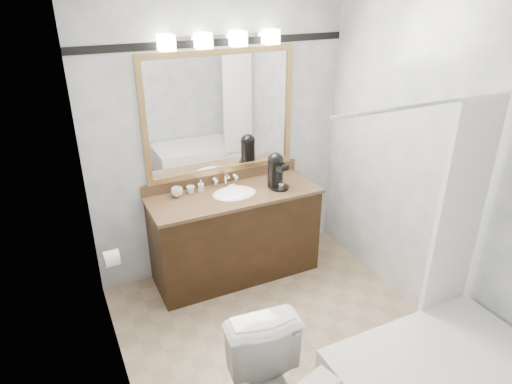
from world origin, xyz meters
The scene contains 12 objects.
room centered at (0.00, 0.00, 1.25)m, with size 2.42×2.62×2.52m.
vanity centered at (0.00, 1.02, 0.44)m, with size 1.53×0.58×0.97m.
mirror centered at (0.00, 1.28, 1.50)m, with size 1.40×0.04×1.10m.
vanity_light_bar centered at (0.00, 1.23, 2.13)m, with size 1.02×0.14×0.12m.
accent_stripe centered at (0.00, 1.29, 2.10)m, with size 2.40×0.01×0.06m, color black.
bathtub centered at (0.55, -0.90, 0.28)m, with size 1.30×0.75×1.96m.
tp_roll centered at (-1.14, 0.66, 0.70)m, with size 0.12×0.12×0.11m, color white.
coffee_maker centered at (0.40, 0.98, 1.02)m, with size 0.17×0.21×0.33m.
cup_left centered at (-0.47, 1.17, 0.89)m, with size 0.10×0.10×0.08m, color white.
cup_right centered at (-0.35, 1.18, 0.88)m, with size 0.07×0.07×0.07m, color white.
soap_bottle_a centered at (-0.25, 1.18, 0.90)m, with size 0.05×0.05×0.11m, color white.
soap_bar centered at (0.03, 1.13, 0.86)m, with size 0.07×0.04×0.02m, color beige.
Camera 1 is at (-1.41, -2.36, 2.58)m, focal length 32.00 mm.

